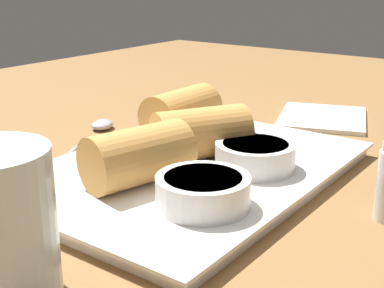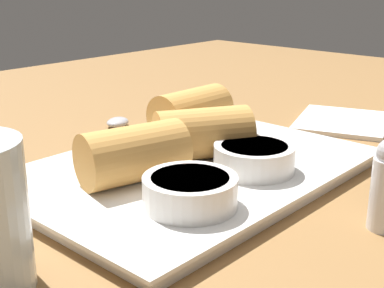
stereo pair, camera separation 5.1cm
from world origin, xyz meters
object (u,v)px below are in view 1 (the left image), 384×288
spoon (96,130)px  serving_plate (192,171)px  dipping_bowl_near (255,155)px  napkin (325,118)px  dipping_bowl_far (203,190)px

spoon → serving_plate: bearing=75.4°
dipping_bowl_near → napkin: 25.76cm
dipping_bowl_far → spoon: size_ratio=0.42×
dipping_bowl_near → dipping_bowl_far: 9.96cm
dipping_bowl_far → napkin: 35.67cm
serving_plate → dipping_bowl_near: bearing=114.6°
serving_plate → dipping_bowl_near: size_ratio=4.50×
dipping_bowl_near → dipping_bowl_far: size_ratio=1.00×
dipping_bowl_near → dipping_bowl_far: same height
serving_plate → dipping_bowl_far: size_ratio=4.50×
spoon → napkin: size_ratio=1.11×
dipping_bowl_near → spoon: size_ratio=0.42×
dipping_bowl_near → napkin: bearing=-171.8°
serving_plate → spoon: size_ratio=1.90×
spoon → napkin: bearing=138.9°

